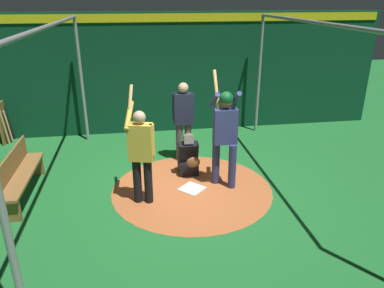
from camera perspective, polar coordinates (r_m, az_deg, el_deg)
ground_plane at (r=7.22m, az=-0.00°, el=-7.01°), size 27.48×27.48×0.00m
dirt_circle at (r=7.21m, az=-0.00°, el=-6.99°), size 3.10×3.10×0.01m
home_plate at (r=7.21m, az=-0.00°, el=-6.93°), size 0.59×0.59×0.01m
batter at (r=6.93m, az=5.13°, el=2.27°), size 0.68×0.49×2.22m
catcher at (r=7.66m, az=-0.56°, el=-2.20°), size 0.58×0.40×0.93m
umpire at (r=8.10m, az=-1.33°, el=4.13°), size 0.22×0.49×1.79m
visitor at (r=6.43m, az=-7.94°, el=-1.06°), size 0.61×0.51×2.09m
back_wall at (r=9.99m, az=-3.21°, el=10.93°), size 0.23×11.48×3.15m
cage_frame at (r=6.44m, az=-0.00°, el=10.30°), size 6.17×4.64×3.10m
bat_rack at (r=10.51m, az=-26.99°, el=2.94°), size 0.70×0.19×1.05m
bench at (r=7.50m, az=-25.37°, el=-4.22°), size 1.99×0.36×0.85m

